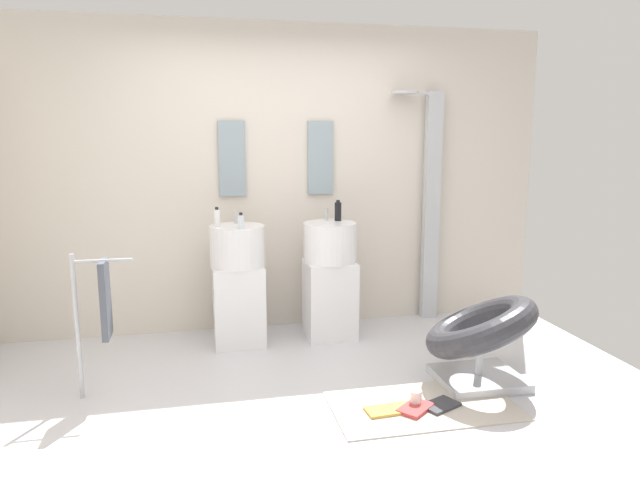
{
  "coord_description": "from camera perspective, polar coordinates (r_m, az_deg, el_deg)",
  "views": [
    {
      "loc": [
        -0.7,
        -3.36,
        1.67
      ],
      "look_at": [
        0.15,
        0.55,
        0.95
      ],
      "focal_mm": 32.62,
      "sensor_mm": 36.0,
      "label": 1
    }
  ],
  "objects": [
    {
      "name": "ground_plane",
      "position": [
        3.82,
        -0.46,
        -16.03
      ],
      "size": [
        4.8,
        3.6,
        0.04
      ],
      "primitive_type": "cube",
      "color": "silver"
    },
    {
      "name": "rear_partition",
      "position": [
        5.07,
        -4.33,
        6.01
      ],
      "size": [
        4.8,
        0.1,
        2.6
      ],
      "primitive_type": "cube",
      "color": "beige",
      "rests_on": "ground_plane"
    },
    {
      "name": "pedestal_sink_left",
      "position": [
        4.73,
        -8.02,
        -4.15
      ],
      "size": [
        0.44,
        0.44,
        1.07
      ],
      "color": "white",
      "rests_on": "ground_plane"
    },
    {
      "name": "pedestal_sink_right",
      "position": [
        4.84,
        0.97,
        -3.72
      ],
      "size": [
        0.44,
        0.44,
        1.07
      ],
      "color": "white",
      "rests_on": "ground_plane"
    },
    {
      "name": "vanity_mirror_left",
      "position": [
        4.95,
        -8.63,
        7.9
      ],
      "size": [
        0.22,
        0.03,
        0.62
      ],
      "primitive_type": "cube",
      "color": "#8C9EA8"
    },
    {
      "name": "vanity_mirror_right",
      "position": [
        5.06,
        0.05,
        8.06
      ],
      "size": [
        0.22,
        0.03,
        0.62
      ],
      "primitive_type": "cube",
      "color": "#8C9EA8"
    },
    {
      "name": "shower_column",
      "position": [
        5.34,
        10.74,
        3.7
      ],
      "size": [
        0.49,
        0.24,
        2.05
      ],
      "color": "#B7BABF",
      "rests_on": "ground_plane"
    },
    {
      "name": "lounge_chair",
      "position": [
        4.12,
        15.46,
        -8.85
      ],
      "size": [
        1.08,
        1.08,
        0.65
      ],
      "color": "#B7BABF",
      "rests_on": "ground_plane"
    },
    {
      "name": "towel_rack",
      "position": [
        3.95,
        -20.7,
        -5.77
      ],
      "size": [
        0.37,
        0.22,
        0.95
      ],
      "color": "#B7BABF",
      "rests_on": "ground_plane"
    },
    {
      "name": "area_rug",
      "position": [
        3.83,
        10.11,
        -15.71
      ],
      "size": [
        1.15,
        0.64,
        0.01
      ],
      "primitive_type": "cube",
      "color": "beige",
      "rests_on": "ground_plane"
    },
    {
      "name": "magazine_red",
      "position": [
        3.76,
        9.34,
        -15.97
      ],
      "size": [
        0.27,
        0.26,
        0.02
      ],
      "primitive_type": "cube",
      "rotation": [
        0.0,
        0.0,
        0.69
      ],
      "color": "#B73838",
      "rests_on": "area_rug"
    },
    {
      "name": "magazine_ochre",
      "position": [
        3.72,
        6.8,
        -16.22
      ],
      "size": [
        0.29,
        0.16,
        0.02
      ],
      "primitive_type": "cube",
      "rotation": [
        0.0,
        0.0,
        0.07
      ],
      "color": "gold",
      "rests_on": "area_rug"
    },
    {
      "name": "magazine_charcoal",
      "position": [
        3.83,
        11.73,
        -15.58
      ],
      "size": [
        0.27,
        0.23,
        0.02
      ],
      "primitive_type": "cube",
      "rotation": [
        0.0,
        0.0,
        0.44
      ],
      "color": "#38383D",
      "rests_on": "area_rug"
    },
    {
      "name": "coffee_mug",
      "position": [
        3.8,
        9.39,
        -15.05
      ],
      "size": [
        0.07,
        0.07,
        0.1
      ],
      "primitive_type": "cylinder",
      "color": "white",
      "rests_on": "area_rug"
    },
    {
      "name": "soap_bottle_clear",
      "position": [
        4.48,
        -7.76,
        1.82
      ],
      "size": [
        0.05,
        0.05,
        0.12
      ],
      "color": "silver",
      "rests_on": "pedestal_sink_left"
    },
    {
      "name": "soap_bottle_black",
      "position": [
        4.85,
        1.78,
        2.84
      ],
      "size": [
        0.06,
        0.06,
        0.17
      ],
      "color": "black",
      "rests_on": "pedestal_sink_right"
    },
    {
      "name": "soap_bottle_white",
      "position": [
        4.6,
        -10.07,
        2.17
      ],
      "size": [
        0.05,
        0.05,
        0.15
      ],
      "color": "white",
      "rests_on": "pedestal_sink_left"
    }
  ]
}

